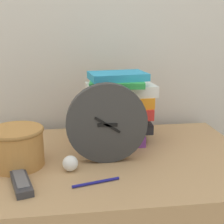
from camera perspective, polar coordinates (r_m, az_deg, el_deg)
wall_back at (r=1.33m, az=-5.28°, el=16.61°), size 6.00×0.04×2.40m
desk_clock at (r=0.96m, az=-0.94°, el=-2.13°), size 0.25×0.04×0.25m
book_stack at (r=1.13m, az=1.09°, el=0.80°), size 0.27×0.21×0.26m
basket at (r=1.00m, az=-17.05°, el=-5.89°), size 0.17×0.17×0.12m
tv_remote at (r=0.90m, az=-16.33°, el=-12.08°), size 0.09×0.16×0.02m
crumpled_paper_ball at (r=0.95m, az=-7.64°, el=-9.29°), size 0.05×0.05×0.05m
pen at (r=0.88m, az=-3.06°, el=-12.73°), size 0.13×0.04×0.01m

